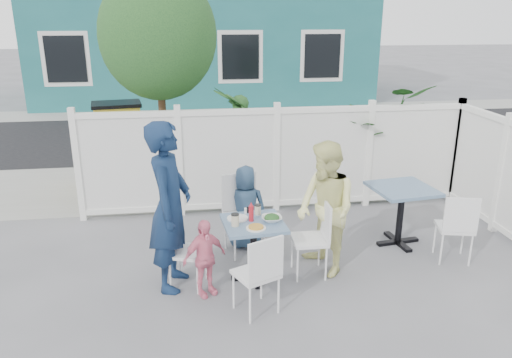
{
  "coord_description": "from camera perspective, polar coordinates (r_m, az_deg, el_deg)",
  "views": [
    {
      "loc": [
        -1.21,
        -4.73,
        2.94
      ],
      "look_at": [
        -0.44,
        0.76,
        1.08
      ],
      "focal_mm": 35.0,
      "sensor_mm": 36.0,
      "label": 1
    }
  ],
  "objects": [
    {
      "name": "ground",
      "position": [
        5.7,
        5.59,
        -12.56
      ],
      "size": [
        80.0,
        80.0,
        0.0
      ],
      "primitive_type": "plane",
      "color": "slate"
    },
    {
      "name": "near_sidewalk",
      "position": [
        9.1,
        0.11,
        -0.21
      ],
      "size": [
        24.0,
        2.6,
        0.01
      ],
      "primitive_type": "cube",
      "color": "gray",
      "rests_on": "ground"
    },
    {
      "name": "street",
      "position": [
        12.64,
        -2.25,
        5.15
      ],
      "size": [
        24.0,
        5.0,
        0.01
      ],
      "primitive_type": "cube",
      "color": "black",
      "rests_on": "ground"
    },
    {
      "name": "far_sidewalk",
      "position": [
        15.65,
        -3.41,
        7.77
      ],
      "size": [
        24.0,
        1.6,
        0.01
      ],
      "primitive_type": "cube",
      "color": "gray",
      "rests_on": "ground"
    },
    {
      "name": "building",
      "position": [
        18.74,
        -6.1,
        18.71
      ],
      "size": [
        11.0,
        6.0,
        6.0
      ],
      "color": "#1D6064",
      "rests_on": "ground"
    },
    {
      "name": "fence_back",
      "position": [
        7.56,
        2.35,
        2.02
      ],
      "size": [
        5.86,
        0.08,
        1.6
      ],
      "color": "white",
      "rests_on": "ground"
    },
    {
      "name": "tree",
      "position": [
        8.05,
        -11.16,
        15.79
      ],
      "size": [
        1.8,
        1.62,
        3.59
      ],
      "color": "#382316",
      "rests_on": "ground"
    },
    {
      "name": "utility_cabinet",
      "position": [
        9.09,
        -15.29,
        3.69
      ],
      "size": [
        0.83,
        0.65,
        1.41
      ],
      "primitive_type": "cube",
      "rotation": [
        0.0,
        0.0,
        0.15
      ],
      "color": "gold",
      "rests_on": "ground"
    },
    {
      "name": "potted_shrub_a",
      "position": [
        8.13,
        -2.03,
        4.05
      ],
      "size": [
        1.13,
        1.13,
        1.8
      ],
      "primitive_type": "imported",
      "rotation": [
        0.0,
        0.0,
        1.7
      ],
      "color": "#193E1D",
      "rests_on": "ground"
    },
    {
      "name": "potted_shrub_b",
      "position": [
        8.55,
        13.2,
        4.5
      ],
      "size": [
        2.06,
        1.93,
        1.86
      ],
      "primitive_type": "imported",
      "rotation": [
        0.0,
        0.0,
        0.34
      ],
      "color": "#193E1D",
      "rests_on": "ground"
    },
    {
      "name": "main_table",
      "position": [
        5.67,
        -0.28,
        -6.41
      ],
      "size": [
        0.72,
        0.72,
        0.7
      ],
      "rotation": [
        0.0,
        0.0,
        0.09
      ],
      "color": "#3A5179",
      "rests_on": "ground"
    },
    {
      "name": "spare_table",
      "position": [
        6.75,
        16.3,
        -2.35
      ],
      "size": [
        0.84,
        0.84,
        0.79
      ],
      "rotation": [
        0.0,
        0.0,
        0.13
      ],
      "color": "#3A5179",
      "rests_on": "ground"
    },
    {
      "name": "chair_left",
      "position": [
        5.62,
        -8.57,
        -7.41
      ],
      "size": [
        0.48,
        0.49,
        0.85
      ],
      "rotation": [
        0.0,
        0.0,
        -1.9
      ],
      "color": "white",
      "rests_on": "ground"
    },
    {
      "name": "chair_right",
      "position": [
        5.81,
        6.9,
        -6.12
      ],
      "size": [
        0.4,
        0.42,
        0.9
      ],
      "rotation": [
        0.0,
        0.0,
        1.54
      ],
      "color": "white",
      "rests_on": "ground"
    },
    {
      "name": "chair_back",
      "position": [
        6.33,
        -1.6,
        -3.26
      ],
      "size": [
        0.55,
        0.53,
        1.01
      ],
      "rotation": [
        0.0,
        0.0,
        3.37
      ],
      "color": "white",
      "rests_on": "ground"
    },
    {
      "name": "chair_near",
      "position": [
        5.03,
        0.46,
        -10.31
      ],
      "size": [
        0.52,
        0.52,
        0.88
      ],
      "rotation": [
        0.0,
        0.0,
        0.43
      ],
      "color": "white",
      "rests_on": "ground"
    },
    {
      "name": "chair_spare",
      "position": [
        6.5,
        22.0,
        -4.76
      ],
      "size": [
        0.48,
        0.47,
        0.89
      ],
      "rotation": [
        0.0,
        0.0,
        -0.23
      ],
      "color": "white",
      "rests_on": "ground"
    },
    {
      "name": "man",
      "position": [
        5.46,
        -9.82,
        -3.15
      ],
      "size": [
        0.59,
        0.77,
        1.89
      ],
      "primitive_type": "imported",
      "rotation": [
        0.0,
        0.0,
        1.35
      ],
      "color": "#122545",
      "rests_on": "ground"
    },
    {
      "name": "woman",
      "position": [
        5.78,
        7.97,
        -3.45
      ],
      "size": [
        0.8,
        0.91,
        1.57
      ],
      "primitive_type": "imported",
      "rotation": [
        0.0,
        0.0,
        -1.26
      ],
      "color": "#EFEE50",
      "rests_on": "ground"
    },
    {
      "name": "boy",
      "position": [
        6.43,
        -1.2,
        -3.25
      ],
      "size": [
        0.59,
        0.43,
        1.1
      ],
      "primitive_type": "imported",
      "rotation": [
        0.0,
        0.0,
        2.98
      ],
      "color": "navy",
      "rests_on": "ground"
    },
    {
      "name": "toddler",
      "position": [
        5.43,
        -5.92,
        -8.97
      ],
      "size": [
        0.55,
        0.43,
        0.88
      ],
      "primitive_type": "imported",
      "rotation": [
        0.0,
        0.0,
        0.5
      ],
      "color": "pink",
      "rests_on": "ground"
    },
    {
      "name": "plate_main",
      "position": [
        5.43,
        -0.0,
        -5.63
      ],
      "size": [
        0.22,
        0.22,
        0.01
      ],
      "primitive_type": "cylinder",
      "color": "white",
      "rests_on": "main_table"
    },
    {
      "name": "plate_side",
      "position": [
        5.68,
        -2.13,
        -4.51
      ],
      "size": [
        0.24,
        0.24,
        0.02
      ],
      "primitive_type": "cylinder",
      "color": "white",
      "rests_on": "main_table"
    },
    {
      "name": "salad_bowl",
      "position": [
        5.62,
        1.82,
        -4.56
      ],
      "size": [
        0.23,
        0.23,
        0.06
      ],
      "primitive_type": "imported",
      "color": "white",
      "rests_on": "main_table"
    },
    {
      "name": "coffee_cup_a",
      "position": [
        5.49,
        -2.4,
        -4.74
      ],
      "size": [
        0.09,
        0.09,
        0.13
      ],
      "primitive_type": "cylinder",
      "color": "beige",
      "rests_on": "main_table"
    },
    {
      "name": "coffee_cup_b",
      "position": [
        5.78,
        0.2,
        -3.56
      ],
      "size": [
        0.07,
        0.07,
        0.11
      ],
      "primitive_type": "cylinder",
      "color": "beige",
      "rests_on": "main_table"
    },
    {
      "name": "ketchup_bottle",
      "position": [
        5.6,
        -0.55,
        -3.97
      ],
      "size": [
        0.06,
        0.06,
        0.18
      ],
      "primitive_type": "cylinder",
      "color": "red",
      "rests_on": "main_table"
    },
    {
      "name": "salt_shaker",
      "position": [
        5.8,
        -1.19,
        -3.67
      ],
      "size": [
        0.03,
        0.03,
        0.07
      ],
      "primitive_type": "cylinder",
      "color": "white",
      "rests_on": "main_table"
    },
    {
      "name": "pepper_shaker",
      "position": [
        5.84,
        -0.97,
        -3.55
      ],
      "size": [
        0.03,
        0.03,
        0.07
      ],
      "primitive_type": "cylinder",
      "color": "black",
      "rests_on": "main_table"
    }
  ]
}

